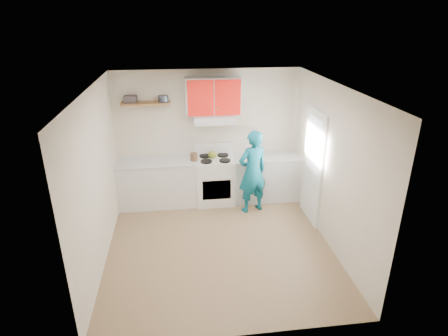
{
  "coord_description": "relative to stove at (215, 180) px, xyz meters",
  "views": [
    {
      "loc": [
        -0.59,
        -5.19,
        3.57
      ],
      "look_at": [
        0.15,
        0.55,
        1.15
      ],
      "focal_mm": 29.95,
      "sensor_mm": 36.0,
      "label": 1
    }
  ],
  "objects": [
    {
      "name": "range_hood",
      "position": [
        0.0,
        0.1,
        1.24
      ],
      "size": [
        0.76,
        0.44,
        0.15
      ],
      "primitive_type": "cube",
      "color": "silver",
      "rests_on": "back_wall"
    },
    {
      "name": "upper_cabinets",
      "position": [
        0.0,
        0.16,
        1.66
      ],
      "size": [
        1.02,
        0.33,
        0.7
      ],
      "primitive_type": "cube",
      "color": "red",
      "rests_on": "back_wall"
    },
    {
      "name": "door_glass",
      "position": [
        1.65,
        -0.88,
        0.99
      ],
      "size": [
        0.01,
        0.55,
        0.95
      ],
      "primitive_type": "cube",
      "color": "white",
      "rests_on": "door"
    },
    {
      "name": "counter_right",
      "position": [
        1.04,
        0.02,
        -0.01
      ],
      "size": [
        1.32,
        0.6,
        0.9
      ],
      "primitive_type": "cube",
      "color": "silver",
      "rests_on": "floor"
    },
    {
      "name": "shelf",
      "position": [
        -1.25,
        0.18,
        1.56
      ],
      "size": [
        0.9,
        0.3,
        0.04
      ],
      "primitive_type": "cube",
      "color": "brown",
      "rests_on": "back_wall"
    },
    {
      "name": "stove",
      "position": [
        0.0,
        0.0,
        0.0
      ],
      "size": [
        0.76,
        0.65,
        0.92
      ],
      "primitive_type": "cube",
      "color": "white",
      "rests_on": "floor"
    },
    {
      "name": "back_wall",
      "position": [
        -0.1,
        0.32,
        0.84
      ],
      "size": [
        3.6,
        0.04,
        2.6
      ],
      "primitive_type": "cube",
      "color": "beige",
      "rests_on": "floor"
    },
    {
      "name": "front_wall",
      "position": [
        -0.1,
        -3.47,
        0.84
      ],
      "size": [
        3.6,
        0.04,
        2.6
      ],
      "primitive_type": "cube",
      "color": "beige",
      "rests_on": "floor"
    },
    {
      "name": "left_wall",
      "position": [
        -1.9,
        -1.57,
        0.84
      ],
      "size": [
        0.04,
        3.8,
        2.6
      ],
      "primitive_type": "cube",
      "color": "beige",
      "rests_on": "floor"
    },
    {
      "name": "tin",
      "position": [
        -0.93,
        0.16,
        1.64
      ],
      "size": [
        0.25,
        0.25,
        0.12
      ],
      "primitive_type": "cylinder",
      "rotation": [
        0.0,
        0.0,
        -0.39
      ],
      "color": "#333D4C",
      "rests_on": "shelf"
    },
    {
      "name": "crock",
      "position": [
        -0.41,
        -0.03,
        0.52
      ],
      "size": [
        0.18,
        0.18,
        0.17
      ],
      "primitive_type": "cylinder",
      "rotation": [
        0.0,
        0.0,
        0.4
      ],
      "color": "#523524",
      "rests_on": "counter_left"
    },
    {
      "name": "books",
      "position": [
        -1.52,
        0.21,
        1.64
      ],
      "size": [
        0.24,
        0.18,
        0.12
      ],
      "primitive_type": "cube",
      "rotation": [
        0.0,
        0.0,
        -0.08
      ],
      "color": "#423A40",
      "rests_on": "shelf"
    },
    {
      "name": "ceiling",
      "position": [
        -0.1,
        -1.57,
        2.14
      ],
      "size": [
        3.6,
        3.8,
        0.04
      ],
      "primitive_type": "cube",
      "color": "white",
      "rests_on": "floor"
    },
    {
      "name": "floor",
      "position": [
        -0.1,
        -1.57,
        -0.46
      ],
      "size": [
        3.8,
        3.8,
        0.0
      ],
      "primitive_type": "plane",
      "color": "brown",
      "rests_on": "ground"
    },
    {
      "name": "cutting_board",
      "position": [
        0.76,
        -0.0,
        0.45
      ],
      "size": [
        0.33,
        0.26,
        0.02
      ],
      "primitive_type": "cube",
      "rotation": [
        0.0,
        0.0,
        -0.09
      ],
      "color": "olive",
      "rests_on": "counter_right"
    },
    {
      "name": "right_wall",
      "position": [
        1.7,
        -1.57,
        0.84
      ],
      "size": [
        0.04,
        3.8,
        2.6
      ],
      "primitive_type": "cube",
      "color": "beige",
      "rests_on": "floor"
    },
    {
      "name": "kettle",
      "position": [
        -0.04,
        0.04,
        0.54
      ],
      "size": [
        0.23,
        0.23,
        0.15
      ],
      "primitive_type": "ellipsoid",
      "rotation": [
        0.0,
        0.0,
        -0.38
      ],
      "color": "olive",
      "rests_on": "stove"
    },
    {
      "name": "counter_left",
      "position": [
        -1.14,
        0.02,
        -0.01
      ],
      "size": [
        1.52,
        0.6,
        0.9
      ],
      "primitive_type": "cube",
      "color": "silver",
      "rests_on": "floor"
    },
    {
      "name": "door",
      "position": [
        1.68,
        -0.88,
        0.56
      ],
      "size": [
        0.05,
        0.85,
        2.05
      ],
      "primitive_type": "cube",
      "color": "white",
      "rests_on": "floor"
    },
    {
      "name": "silicone_mat",
      "position": [
        1.33,
        -0.07,
        0.44
      ],
      "size": [
        0.36,
        0.31,
        0.01
      ],
      "primitive_type": "cube",
      "rotation": [
        0.0,
        0.0,
        0.18
      ],
      "color": "red",
      "rests_on": "counter_right"
    },
    {
      "name": "person",
      "position": [
        0.66,
        -0.48,
        0.35
      ],
      "size": [
        0.69,
        0.56,
        1.62
      ],
      "primitive_type": "imported",
      "rotation": [
        0.0,
        0.0,
        3.48
      ],
      "color": "#0D637C",
      "rests_on": "floor"
    }
  ]
}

